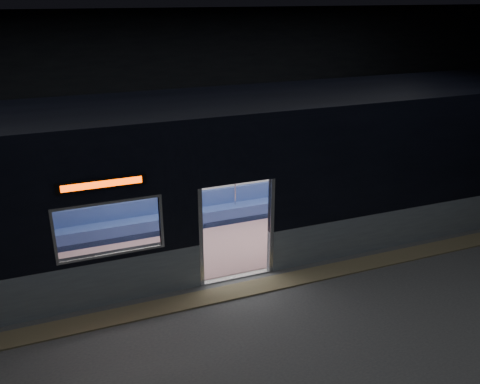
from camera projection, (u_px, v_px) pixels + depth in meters
station_floor at (257, 305)px, 9.39m from camera, size 24.00×14.00×0.01m
station_envelope at (260, 109)px, 8.04m from camera, size 24.00×14.00×5.00m
tactile_strip at (246, 289)px, 9.86m from camera, size 22.80×0.50×0.03m
metro_car at (212, 169)px, 10.91m from camera, size 18.00×3.04×3.35m
passenger at (315, 180)px, 13.22m from camera, size 0.45×0.74×1.42m
handbag at (320, 188)px, 13.08m from camera, size 0.28×0.24×0.14m
transit_map at (370, 145)px, 13.87m from camera, size 1.05×0.03×0.69m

